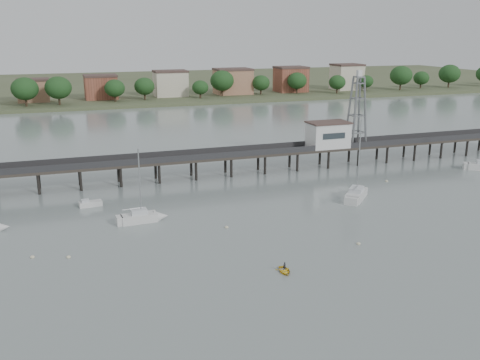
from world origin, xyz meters
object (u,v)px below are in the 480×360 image
object	(u,v)px
lattice_tower	(357,111)
sailboat_b	(146,217)
white_tender	(90,204)
sailboat_c	(358,193)
yellow_dinghy	(284,272)
pier	(211,157)

from	to	relation	value
lattice_tower	sailboat_b	size ratio (longest dim) A/B	1.34
lattice_tower	white_tender	bearing A→B (deg)	-168.20
lattice_tower	sailboat_c	xyz separation A→B (m)	(-11.61, -20.87, -10.46)
white_tender	yellow_dinghy	xyz separation A→B (m)	(19.78, -32.43, -0.42)
lattice_tower	sailboat_b	world-z (taller)	lattice_tower
sailboat_b	white_tender	bearing A→B (deg)	122.83
pier	white_tender	xyz separation A→B (m)	(-23.51, -11.49, -3.37)
sailboat_b	sailboat_c	size ratio (longest dim) A/B	0.82
sailboat_c	lattice_tower	bearing A→B (deg)	14.38
pier	lattice_tower	xyz separation A→B (m)	(31.50, 0.00, 7.31)
pier	lattice_tower	distance (m)	32.34
sailboat_b	yellow_dinghy	distance (m)	25.69
sailboat_b	yellow_dinghy	xyz separation A→B (m)	(12.44, -22.46, -0.65)
pier	yellow_dinghy	bearing A→B (deg)	-94.86
lattice_tower	sailboat_c	size ratio (longest dim) A/B	1.10
lattice_tower	yellow_dinghy	bearing A→B (deg)	-128.74
lattice_tower	pier	bearing A→B (deg)	-180.00
sailboat_b	white_tender	distance (m)	12.37
pier	sailboat_c	distance (m)	29.01
pier	sailboat_b	bearing A→B (deg)	-127.01
sailboat_b	yellow_dinghy	world-z (taller)	sailboat_b
yellow_dinghy	sailboat_b	bearing A→B (deg)	124.16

